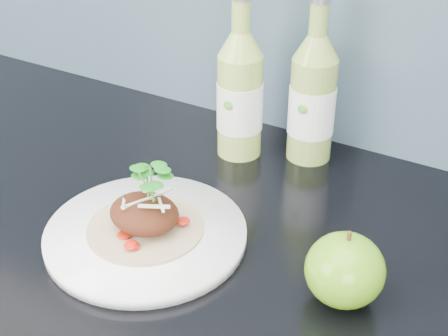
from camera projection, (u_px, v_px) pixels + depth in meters
The scene contains 5 objects.
dinner_plate at pixel (146, 234), 0.79m from camera, with size 0.30×0.30×0.02m.
pork_taco at pixel (144, 211), 0.77m from camera, with size 0.15×0.15×0.10m.
green_apple at pixel (345, 270), 0.68m from camera, with size 0.11×0.11×0.09m.
cider_bottle_left at pixel (240, 95), 0.94m from camera, with size 0.08×0.08×0.26m.
cider_bottle_right at pixel (312, 99), 0.93m from camera, with size 0.09×0.09×0.26m.
Camera 1 is at (0.35, 1.12, 1.39)m, focal length 50.00 mm.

